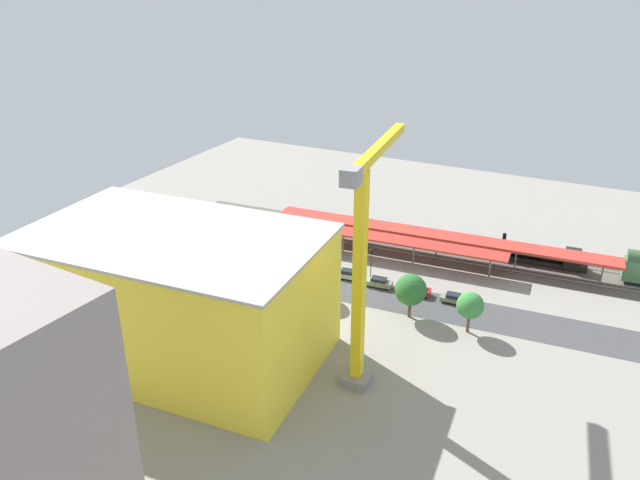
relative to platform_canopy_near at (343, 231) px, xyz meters
name	(u,v)px	position (x,y,z in m)	size (l,w,h in m)	color
ground_plane	(362,286)	(-8.94, 11.60, -4.18)	(149.39, 149.39, 0.00)	gray
rail_bed	(400,244)	(-8.94, -8.18, -4.18)	(93.37, 14.46, 0.01)	#5B544C
street_asphalt	(358,291)	(-8.94, 13.63, -4.18)	(93.37, 9.00, 0.01)	#424244
track_rails	(401,243)	(-8.94, -8.18, -4.00)	(93.17, 14.26, 0.12)	#9E9EA8
platform_canopy_near	(343,231)	(0.00, 0.00, 0.00)	(62.44, 8.34, 4.38)	#A82D23
platform_canopy_far	(438,235)	(-16.89, -6.17, 0.10)	(65.30, 8.83, 4.55)	#B73328
locomotive	(541,255)	(-35.46, -11.43, -2.39)	(16.83, 3.68, 4.97)	black
parked_car_0	(453,299)	(-24.66, 10.07, -3.48)	(4.32, 2.23, 1.58)	black
parked_car_1	(418,291)	(-18.63, 10.17, -3.39)	(4.31, 2.27, 1.75)	black
parked_car_2	(379,283)	(-11.57, 10.50, -3.42)	(4.86, 2.26, 1.70)	black
parked_car_3	(348,275)	(-5.62, 10.14, -3.42)	(4.77, 2.16, 1.72)	black
parked_car_4	(322,269)	(-0.43, 10.33, -3.43)	(4.65, 2.15, 1.67)	black
parked_car_5	(293,263)	(5.72, 10.16, -3.49)	(4.74, 2.10, 1.53)	black
parked_car_6	(264,257)	(11.70, 10.35, -3.47)	(4.59, 2.18, 1.59)	black
parked_car_7	(235,248)	(18.63, 9.85, -3.38)	(4.87, 2.18, 1.81)	black
construction_building	(178,297)	(6.47, 41.57, 5.01)	(39.37, 23.82, 18.38)	yellow
construction_roof_slab	(172,235)	(6.47, 41.57, 14.40)	(39.97, 24.42, 0.40)	#ADA89E
tower_crane	(364,253)	(-18.54, 35.17, 14.37)	(4.50, 24.49, 31.51)	gray
box_truck_0	(233,287)	(9.33, 24.44, -2.47)	(10.28, 4.14, 3.51)	black
street_tree_0	(470,306)	(-29.04, 17.91, 0.45)	(4.13, 4.13, 6.72)	brown
street_tree_1	(251,255)	(9.54, 18.19, 0.73)	(5.37, 5.37, 7.60)	brown
street_tree_2	(411,290)	(-19.57, 17.63, 0.66)	(5.03, 5.03, 7.38)	brown
street_tree_3	(305,266)	(-1.28, 18.54, 1.21)	(5.51, 5.51, 8.16)	brown
street_tree_4	(184,239)	(23.63, 18.70, 1.17)	(5.43, 5.43, 8.07)	brown
traffic_light	(371,260)	(-9.57, 9.42, 0.05)	(0.50, 0.36, 6.35)	#333333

